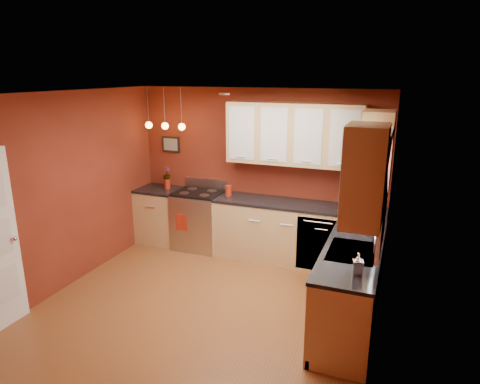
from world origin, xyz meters
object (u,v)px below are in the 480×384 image
at_px(gas_range, 199,219).
at_px(red_canister, 229,191).
at_px(soap_pump, 358,264).
at_px(sink, 352,253).
at_px(coffee_maker, 359,201).

relative_size(gas_range, red_canister, 6.59).
height_order(red_canister, soap_pump, soap_pump).
bearing_deg(red_canister, sink, -35.72).
distance_m(gas_range, sink, 3.05).
bearing_deg(sink, red_canister, 144.28).
bearing_deg(coffee_maker, gas_range, -166.98).
xyz_separation_m(gas_range, sink, (2.62, -1.50, 0.43)).
bearing_deg(soap_pump, gas_range, 143.13).
distance_m(sink, red_canister, 2.58).
height_order(coffee_maker, soap_pump, coffee_maker).
xyz_separation_m(sink, red_canister, (-2.09, 1.50, 0.11)).
xyz_separation_m(coffee_maker, soap_pump, (0.21, -2.09, -0.02)).
bearing_deg(red_canister, gas_range, -179.66).
bearing_deg(soap_pump, red_canister, 137.01).
height_order(gas_range, sink, sink).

